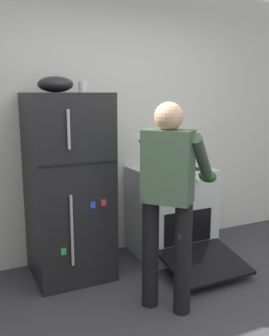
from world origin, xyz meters
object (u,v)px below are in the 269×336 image
(pepper_mill, at_px, (186,156))
(stove_range, at_px, (172,212))
(mixing_bowl, at_px, (55,84))
(red_pot, at_px, (160,164))
(coffee_mug, at_px, (83,87))
(refrigerator, at_px, (68,187))
(person_cook, at_px, (169,188))

(pepper_mill, bearing_deg, stove_range, -144.02)
(pepper_mill, relative_size, mixing_bowl, 0.48)
(stove_range, height_order, red_pot, red_pot)
(coffee_mug, bearing_deg, red_pot, -7.70)
(refrigerator, distance_m, mixing_bowl, 0.90)
(stove_range, distance_m, pepper_mill, 0.65)
(refrigerator, distance_m, coffee_mug, 0.90)
(stove_range, distance_m, person_cook, 1.15)
(stove_range, height_order, coffee_mug, coffee_mug)
(person_cook, distance_m, mixing_bowl, 1.32)
(red_pot, xyz_separation_m, mixing_bowl, (-1.00, 0.05, 0.75))
(red_pot, xyz_separation_m, coffee_mug, (-0.74, 0.10, 0.73))
(person_cook, xyz_separation_m, coffee_mug, (-0.34, 0.93, 0.75))
(coffee_mug, xyz_separation_m, pepper_mill, (1.20, 0.15, -0.73))
(pepper_mill, bearing_deg, mixing_bowl, -172.21)
(pepper_mill, bearing_deg, person_cook, -128.48)
(stove_range, bearing_deg, mixing_bowl, 179.12)
(person_cook, xyz_separation_m, mixing_bowl, (-0.60, 0.88, 0.77))
(red_pot, height_order, mixing_bowl, mixing_bowl)
(refrigerator, xyz_separation_m, red_pot, (0.92, -0.05, 0.14))
(stove_range, bearing_deg, person_cook, -122.94)
(stove_range, bearing_deg, coffee_mug, 175.69)
(person_cook, bearing_deg, mixing_bowl, 124.31)
(refrigerator, bearing_deg, coffee_mug, 15.40)
(mixing_bowl, bearing_deg, red_pot, -2.86)
(stove_range, distance_m, red_pot, 0.56)
(stove_range, distance_m, mixing_bowl, 1.73)
(stove_range, height_order, person_cook, person_cook)
(person_cook, height_order, red_pot, person_cook)
(refrigerator, relative_size, stove_range, 1.37)
(refrigerator, height_order, coffee_mug, coffee_mug)
(pepper_mill, bearing_deg, red_pot, -151.48)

